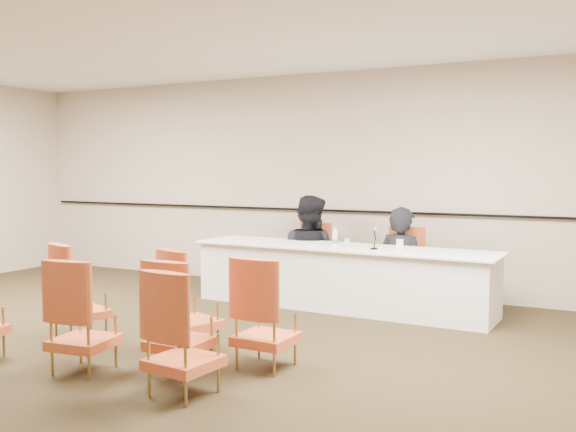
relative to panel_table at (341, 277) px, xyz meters
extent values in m
plane|color=black|center=(-0.86, -2.90, -0.37)|extent=(10.00, 10.00, 0.00)
plane|color=white|center=(-0.86, -2.90, 2.63)|extent=(10.00, 10.00, 0.00)
cube|color=#B7A390|center=(-0.86, 1.10, 1.13)|extent=(10.00, 0.04, 3.00)
cube|color=black|center=(-0.86, 1.06, 0.73)|extent=(9.80, 0.04, 0.03)
imported|color=black|center=(0.57, 0.54, -0.02)|extent=(0.69, 0.52, 1.73)
imported|color=black|center=(-0.71, 0.58, 0.07)|extent=(0.93, 0.77, 1.76)
cube|color=white|center=(0.45, -0.01, 0.38)|extent=(0.35, 0.30, 0.00)
cylinder|color=silver|center=(0.08, -0.03, 0.42)|extent=(0.07, 0.07, 0.10)
cylinder|color=white|center=(0.75, -0.08, 0.44)|extent=(0.11, 0.11, 0.13)
camera|label=1|loc=(2.96, -7.06, 1.31)|focal=40.00mm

